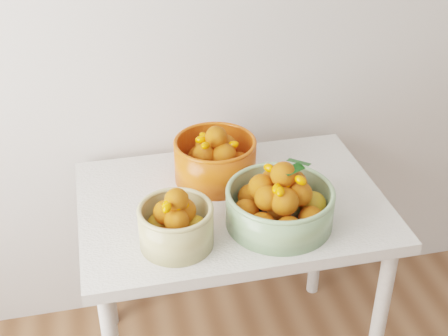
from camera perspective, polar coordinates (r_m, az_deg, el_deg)
The scene contains 4 objects.
table at distance 2.11m, azimuth 0.73°, elevation -5.07°, with size 1.00×0.70×0.75m.
bowl_cream at distance 1.83m, azimuth -4.42°, elevation -5.11°, with size 0.28×0.28×0.19m.
bowl_green at distance 1.92m, azimuth 5.11°, elevation -3.20°, with size 0.39×0.39×0.22m.
bowl_orange at distance 2.12m, azimuth -0.81°, elevation 0.87°, with size 0.34×0.34×0.20m.
Camera 1 is at (-0.73, -0.04, 1.93)m, focal length 50.00 mm.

